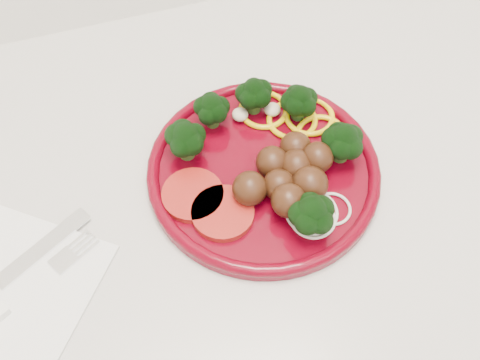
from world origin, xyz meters
name	(u,v)px	position (x,y,z in m)	size (l,w,h in m)	color
counter	(306,309)	(0.00, 1.70, 0.45)	(2.40, 0.60, 0.90)	silver
plate	(268,162)	(-0.09, 1.71, 0.92)	(0.25, 0.25, 0.06)	#51010E
napkin	(7,291)	(-0.37, 1.65, 0.90)	(0.16, 0.16, 0.00)	white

